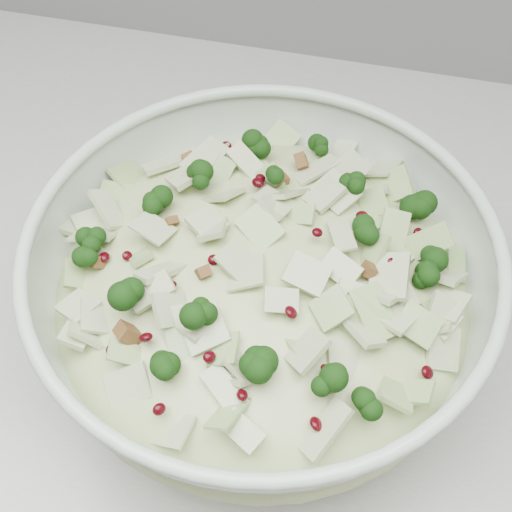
{
  "coord_description": "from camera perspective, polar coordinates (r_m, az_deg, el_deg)",
  "views": [
    {
      "loc": [
        0.46,
        1.32,
        1.39
      ],
      "look_at": [
        0.39,
        1.62,
        0.99
      ],
      "focal_mm": 50.0,
      "sensor_mm": 36.0,
      "label": 1
    }
  ],
  "objects": [
    {
      "name": "mixing_bowl",
      "position": [
        0.51,
        0.48,
        -3.19
      ],
      "size": [
        0.34,
        0.34,
        0.13
      ],
      "rotation": [
        0.0,
        0.0,
        -0.07
      ],
      "color": "#BACCBC",
      "rests_on": "counter"
    },
    {
      "name": "counter",
      "position": [
        1.12,
        -19.14,
        -9.87
      ],
      "size": [
        3.6,
        0.6,
        0.9
      ],
      "primitive_type": "cube",
      "color": "#BABAB5",
      "rests_on": "floor"
    },
    {
      "name": "salad",
      "position": [
        0.5,
        0.49,
        -1.83
      ],
      "size": [
        0.3,
        0.3,
        0.13
      ],
      "rotation": [
        0.0,
        0.0,
        -0.0
      ],
      "color": "#BBC587",
      "rests_on": "mixing_bowl"
    }
  ]
}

